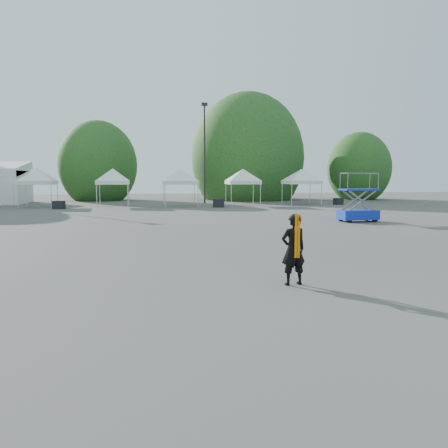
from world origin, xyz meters
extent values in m
plane|color=#474442|center=(0.00, 0.00, 0.00)|extent=(120.00, 120.00, 0.00)
cylinder|color=black|center=(3.00, 32.00, 4.75)|extent=(0.16, 0.16, 9.50)
cube|color=black|center=(3.00, 32.00, 9.65)|extent=(0.60, 0.25, 0.30)
cylinder|color=#382314|center=(-8.00, 40.00, 1.14)|extent=(0.36, 0.36, 2.27)
ellipsoid|color=#184717|center=(-8.00, 40.00, 3.94)|extent=(4.16, 4.16, 4.78)
cylinder|color=#382314|center=(9.00, 39.00, 1.40)|extent=(0.36, 0.36, 2.80)
ellipsoid|color=#184717|center=(9.00, 39.00, 4.85)|extent=(5.12, 5.12, 5.89)
cylinder|color=#382314|center=(22.00, 37.00, 1.05)|extent=(0.36, 0.36, 2.10)
ellipsoid|color=#184717|center=(22.00, 37.00, 3.64)|extent=(3.84, 3.84, 4.42)
cylinder|color=silver|center=(-13.24, 27.50, 1.00)|extent=(0.06, 0.06, 2.00)
cylinder|color=silver|center=(-10.60, 27.50, 1.00)|extent=(0.06, 0.06, 2.00)
cylinder|color=silver|center=(-13.24, 30.14, 1.00)|extent=(0.06, 0.06, 2.00)
cylinder|color=silver|center=(-10.60, 30.14, 1.00)|extent=(0.06, 0.06, 2.00)
cube|color=white|center=(-11.92, 28.82, 2.08)|extent=(2.84, 2.84, 0.30)
pyramid|color=white|center=(-11.92, 28.82, 3.33)|extent=(4.02, 4.02, 1.10)
cylinder|color=silver|center=(-6.91, 27.43, 1.00)|extent=(0.06, 0.06, 2.00)
cylinder|color=silver|center=(-4.31, 27.43, 1.00)|extent=(0.06, 0.06, 2.00)
cylinder|color=silver|center=(-6.91, 30.02, 1.00)|extent=(0.06, 0.06, 2.00)
cylinder|color=silver|center=(-4.31, 30.02, 1.00)|extent=(0.06, 0.06, 2.00)
cube|color=white|center=(-5.61, 28.73, 2.08)|extent=(2.80, 2.80, 0.30)
pyramid|color=white|center=(-5.61, 28.73, 3.33)|extent=(3.96, 3.96, 1.10)
cylinder|color=silver|center=(-1.18, 25.89, 1.00)|extent=(0.06, 0.06, 2.00)
cylinder|color=silver|center=(1.60, 25.89, 1.00)|extent=(0.06, 0.06, 2.00)
cylinder|color=silver|center=(-1.18, 28.67, 1.00)|extent=(0.06, 0.06, 2.00)
cylinder|color=silver|center=(1.60, 28.67, 1.00)|extent=(0.06, 0.06, 2.00)
cube|color=white|center=(0.21, 27.28, 2.08)|extent=(2.98, 2.98, 0.30)
pyramid|color=white|center=(0.21, 27.28, 3.33)|extent=(4.22, 4.22, 1.10)
cylinder|color=silver|center=(4.66, 26.76, 1.00)|extent=(0.06, 0.06, 2.00)
cylinder|color=silver|center=(7.33, 26.76, 1.00)|extent=(0.06, 0.06, 2.00)
cylinder|color=silver|center=(4.66, 29.43, 1.00)|extent=(0.06, 0.06, 2.00)
cylinder|color=silver|center=(7.33, 29.43, 1.00)|extent=(0.06, 0.06, 2.00)
cube|color=white|center=(5.99, 28.09, 2.08)|extent=(2.87, 2.87, 0.30)
pyramid|color=white|center=(5.99, 28.09, 3.33)|extent=(4.05, 4.05, 1.10)
cylinder|color=silver|center=(10.26, 26.77, 1.00)|extent=(0.06, 0.06, 2.00)
cylinder|color=silver|center=(13.12, 26.77, 1.00)|extent=(0.06, 0.06, 2.00)
cylinder|color=silver|center=(10.26, 29.63, 1.00)|extent=(0.06, 0.06, 2.00)
cylinder|color=silver|center=(13.12, 29.63, 1.00)|extent=(0.06, 0.06, 2.00)
cube|color=white|center=(11.69, 28.20, 2.08)|extent=(3.06, 3.06, 0.30)
pyramid|color=white|center=(11.69, 28.20, 3.33)|extent=(4.33, 4.33, 1.10)
imported|color=black|center=(0.56, -1.59, 0.83)|extent=(0.66, 0.49, 1.66)
cube|color=orange|center=(0.56, -1.76, 1.16)|extent=(0.13, 0.02, 1.00)
cube|color=#0B1A97|center=(9.14, 11.95, 0.40)|extent=(2.19, 1.16, 0.54)
cube|color=#0B1A97|center=(9.14, 11.95, 1.83)|extent=(2.10, 1.12, 0.09)
cylinder|color=black|center=(8.35, 11.47, 0.16)|extent=(0.33, 0.15, 0.32)
cylinder|color=black|center=(9.96, 11.54, 0.16)|extent=(0.33, 0.15, 0.32)
cylinder|color=black|center=(8.31, 12.36, 0.16)|extent=(0.33, 0.15, 0.32)
cylinder|color=black|center=(9.92, 12.43, 0.16)|extent=(0.33, 0.15, 0.32)
cube|color=black|center=(-9.72, 25.80, 0.33)|extent=(1.02, 0.91, 0.65)
cube|color=black|center=(3.34, 25.61, 0.35)|extent=(1.07, 0.93, 0.71)
cube|color=black|center=(15.06, 27.39, 0.31)|extent=(0.95, 0.84, 0.61)
camera|label=1|loc=(-2.78, -11.12, 2.47)|focal=35.00mm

